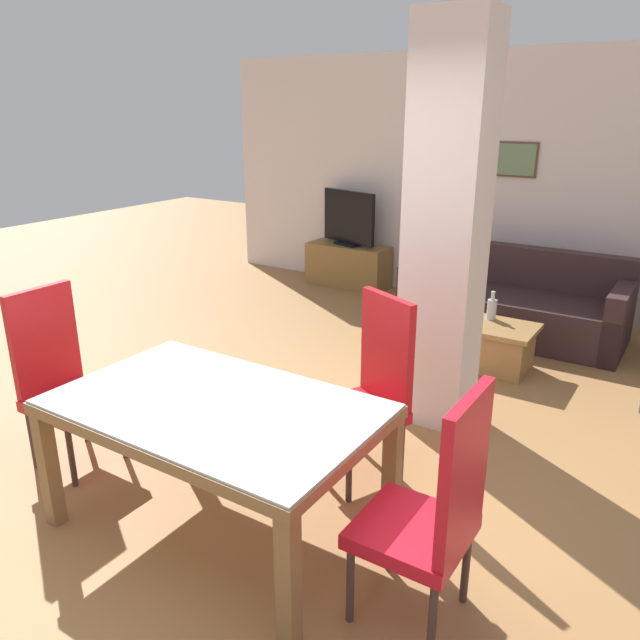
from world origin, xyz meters
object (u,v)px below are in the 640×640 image
(dining_chair_head_left, at_px, (60,375))
(tv_screen, at_px, (349,219))
(dining_chair_far_right, at_px, (371,386))
(coffee_table, at_px, (493,346))
(sofa, at_px, (513,305))
(bottle, at_px, (492,308))
(tv_stand, at_px, (348,265))
(dining_table, at_px, (216,427))
(dining_chair_head_right, at_px, (435,508))

(dining_chair_head_left, distance_m, tv_screen, 4.45)
(dining_chair_far_right, height_order, coffee_table, dining_chair_far_right)
(sofa, bearing_deg, coffee_table, 97.23)
(dining_chair_far_right, xyz_separation_m, bottle, (0.05, 2.11, -0.09))
(tv_stand, bearing_deg, coffee_table, -33.51)
(sofa, bearing_deg, dining_chair_head_left, 66.28)
(dining_chair_head_left, distance_m, sofa, 4.20)
(dining_table, bearing_deg, tv_stand, 112.13)
(dining_chair_head_right, bearing_deg, bottle, 13.74)
(dining_chair_head_right, bearing_deg, dining_table, 90.00)
(dining_chair_far_right, xyz_separation_m, tv_stand, (-2.21, 3.52, -0.32))
(dining_chair_head_left, bearing_deg, coffee_table, 147.78)
(dining_chair_far_right, bearing_deg, dining_chair_head_left, 52.75)
(dining_table, relative_size, dining_chair_head_left, 1.48)
(bottle, xyz_separation_m, tv_stand, (-2.25, 1.41, -0.23))
(tv_screen, bearing_deg, bottle, 163.02)
(bottle, bearing_deg, dining_table, -98.67)
(tv_screen, bearing_deg, coffee_table, 161.58)
(dining_chair_far_right, height_order, tv_stand, dining_chair_far_right)
(dining_chair_head_left, xyz_separation_m, sofa, (1.69, 3.84, -0.30))
(coffee_table, xyz_separation_m, tv_screen, (-2.34, 1.55, 0.63))
(coffee_table, height_order, tv_stand, tv_stand)
(dining_table, relative_size, tv_screen, 2.08)
(dining_chair_head_right, relative_size, bottle, 4.53)
(dining_table, height_order, dining_chair_head_left, dining_chair_head_left)
(sofa, height_order, tv_stand, sofa)
(dining_chair_far_right, bearing_deg, dining_table, 90.00)
(dining_chair_head_right, distance_m, sofa, 3.92)
(dining_chair_far_right, distance_m, bottle, 2.11)
(dining_chair_head_left, bearing_deg, sofa, 156.28)
(sofa, xyz_separation_m, bottle, (0.04, -0.83, 0.21))
(sofa, distance_m, bottle, 0.86)
(bottle, height_order, tv_stand, bottle)
(dining_table, bearing_deg, tv_screen, 112.13)
(bottle, bearing_deg, tv_screen, 147.94)
(tv_screen, bearing_deg, dining_chair_far_right, 137.17)
(dining_chair_head_right, distance_m, coffee_table, 2.97)
(sofa, distance_m, tv_screen, 2.35)
(dining_table, bearing_deg, sofa, 83.78)
(dining_table, xyz_separation_m, bottle, (0.46, 3.00, -0.11))
(tv_screen, bearing_deg, dining_chair_head_right, 139.17)
(sofa, bearing_deg, dining_chair_head_right, 101.42)
(dining_chair_far_right, bearing_deg, bottle, -66.64)
(dining_table, relative_size, dining_chair_head_right, 1.48)
(dining_chair_far_right, bearing_deg, tv_stand, -33.27)
(dining_chair_head_right, bearing_deg, tv_stand, 34.08)
(coffee_table, height_order, tv_screen, tv_screen)
(dining_chair_head_right, relative_size, coffee_table, 1.66)
(dining_chair_head_left, height_order, sofa, dining_chair_head_left)
(bottle, xyz_separation_m, tv_screen, (-2.25, 1.41, 0.35))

